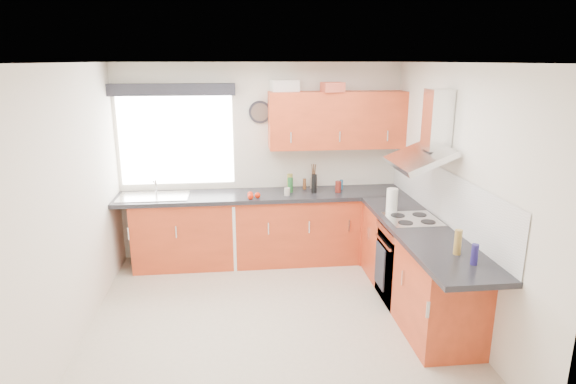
{
  "coord_description": "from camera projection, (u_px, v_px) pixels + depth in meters",
  "views": [
    {
      "loc": [
        -0.32,
        -4.29,
        2.52
      ],
      "look_at": [
        0.25,
        0.85,
        1.1
      ],
      "focal_mm": 30.0,
      "sensor_mm": 36.0,
      "label": 1
    }
  ],
  "objects": [
    {
      "name": "base_cab_right",
      "position": [
        416.0,
        268.0,
        5.0
      ],
      "size": [
        0.58,
        2.1,
        0.86
      ],
      "primitive_type": "cube",
      "color": "#AE391A",
      "rests_on": "ground_plane"
    },
    {
      "name": "sink",
      "position": [
        153.0,
        194.0,
        5.86
      ],
      "size": [
        0.84,
        0.46,
        0.1
      ],
      "primitive_type": null,
      "color": "silver",
      "rests_on": "worktop_back"
    },
    {
      "name": "tomato_cluster",
      "position": [
        253.0,
        195.0,
        5.79
      ],
      "size": [
        0.19,
        0.19,
        0.07
      ],
      "primitive_type": null,
      "rotation": [
        0.0,
        0.0,
        -0.25
      ],
      "color": "red",
      "rests_on": "worktop_back"
    },
    {
      "name": "jar_2",
      "position": [
        287.0,
        192.0,
        5.92
      ],
      "size": [
        0.07,
        0.07,
        0.09
      ],
      "primitive_type": "cylinder",
      "color": "#B1A797",
      "rests_on": "worktop_back"
    },
    {
      "name": "ground_plane",
      "position": [
        273.0,
        321.0,
        4.81
      ],
      "size": [
        3.6,
        3.6,
        0.0
      ],
      "primitive_type": "plane",
      "color": "beige"
    },
    {
      "name": "hob_plate",
      "position": [
        413.0,
        219.0,
        5.02
      ],
      "size": [
        0.52,
        0.52,
        0.01
      ],
      "primitive_type": "cube",
      "color": "silver",
      "rests_on": "worktop_right"
    },
    {
      "name": "extractor_hood",
      "position": [
        428.0,
        138.0,
        4.8
      ],
      "size": [
        0.52,
        0.78,
        0.66
      ],
      "primitive_type": null,
      "color": "silver",
      "rests_on": "wall_right"
    },
    {
      "name": "worktop_back",
      "position": [
        262.0,
        195.0,
        6.02
      ],
      "size": [
        3.6,
        0.62,
        0.05
      ],
      "primitive_type": "cube",
      "color": "black",
      "rests_on": "base_cab_back"
    },
    {
      "name": "wall_front",
      "position": [
        296.0,
        290.0,
        2.76
      ],
      "size": [
        3.6,
        0.02,
        2.5
      ],
      "primitive_type": "cube",
      "color": "silver",
      "rests_on": "ground_plane"
    },
    {
      "name": "base_cab_back",
      "position": [
        255.0,
        230.0,
        6.14
      ],
      "size": [
        3.0,
        0.58,
        0.86
      ],
      "primitive_type": "cube",
      "color": "#AE391A",
      "rests_on": "ground_plane"
    },
    {
      "name": "wall_right",
      "position": [
        456.0,
        196.0,
        4.67
      ],
      "size": [
        0.02,
        3.6,
        2.5
      ],
      "primitive_type": "cube",
      "color": "silver",
      "rests_on": "ground_plane"
    },
    {
      "name": "storage_box",
      "position": [
        333.0,
        87.0,
        5.78
      ],
      "size": [
        0.28,
        0.24,
        0.11
      ],
      "primitive_type": "cube",
      "rotation": [
        0.0,
        0.0,
        0.14
      ],
      "color": "#B4452E",
      "rests_on": "upper_cabinets"
    },
    {
      "name": "kitchen_roll",
      "position": [
        392.0,
        201.0,
        5.24
      ],
      "size": [
        0.14,
        0.14,
        0.27
      ],
      "primitive_type": "cylinder",
      "rotation": [
        0.0,
        0.0,
        0.16
      ],
      "color": "white",
      "rests_on": "worktop_right"
    },
    {
      "name": "jar_3",
      "position": [
        290.0,
        185.0,
        6.05
      ],
      "size": [
        0.07,
        0.07,
        0.19
      ],
      "primitive_type": "cylinder",
      "color": "#1E5624",
      "rests_on": "worktop_back"
    },
    {
      "name": "oven",
      "position": [
        410.0,
        263.0,
        5.15
      ],
      "size": [
        0.56,
        0.58,
        0.85
      ],
      "primitive_type": "cube",
      "color": "black",
      "rests_on": "ground_plane"
    },
    {
      "name": "splashback",
      "position": [
        441.0,
        194.0,
        4.98
      ],
      "size": [
        0.01,
        3.0,
        0.54
      ],
      "primitive_type": "cube",
      "color": "white",
      "rests_on": "wall_right"
    },
    {
      "name": "base_cab_corner",
      "position": [
        377.0,
        225.0,
        6.3
      ],
      "size": [
        0.6,
        0.6,
        0.86
      ],
      "primitive_type": "cube",
      "color": "#AE391A",
      "rests_on": "ground_plane"
    },
    {
      "name": "jar_0",
      "position": [
        338.0,
        187.0,
        6.05
      ],
      "size": [
        0.08,
        0.08,
        0.14
      ],
      "primitive_type": "cylinder",
      "color": "maroon",
      "rests_on": "worktop_back"
    },
    {
      "name": "jar_6",
      "position": [
        314.0,
        184.0,
        6.01
      ],
      "size": [
        0.07,
        0.07,
        0.24
      ],
      "primitive_type": "cylinder",
      "color": "black",
      "rests_on": "worktop_back"
    },
    {
      "name": "utensil_pot",
      "position": [
        314.0,
        183.0,
        6.26
      ],
      "size": [
        0.1,
        0.1,
        0.13
      ],
      "primitive_type": "cylinder",
      "rotation": [
        0.0,
        0.0,
        -0.04
      ],
      "color": "gray",
      "rests_on": "worktop_back"
    },
    {
      "name": "jar_4",
      "position": [
        290.0,
        182.0,
        6.16
      ],
      "size": [
        0.07,
        0.07,
        0.21
      ],
      "primitive_type": "cylinder",
      "color": "olive",
      "rests_on": "worktop_back"
    },
    {
      "name": "bottle_1",
      "position": [
        458.0,
        242.0,
        4.1
      ],
      "size": [
        0.06,
        0.06,
        0.22
      ],
      "primitive_type": "cylinder",
      "color": "#A58139",
      "rests_on": "worktop_right"
    },
    {
      "name": "wall_back",
      "position": [
        261.0,
        162.0,
        6.21
      ],
      "size": [
        3.6,
        0.02,
        2.5
      ],
      "primitive_type": "cube",
      "color": "silver",
      "rests_on": "ground_plane"
    },
    {
      "name": "upper_cabinets",
      "position": [
        337.0,
        120.0,
        5.99
      ],
      "size": [
        1.7,
        0.35,
        0.7
      ],
      "primitive_type": "cube",
      "color": "#AE391A",
      "rests_on": "wall_back"
    },
    {
      "name": "casserole",
      "position": [
        284.0,
        86.0,
        5.9
      ],
      "size": [
        0.36,
        0.28,
        0.14
      ],
      "primitive_type": "cube",
      "rotation": [
        0.0,
        0.0,
        0.15
      ],
      "color": "white",
      "rests_on": "upper_cabinets"
    },
    {
      "name": "window",
      "position": [
        176.0,
        141.0,
        6.01
      ],
      "size": [
        1.4,
        0.02,
        1.1
      ],
      "primitive_type": "cube",
      "color": "white",
      "rests_on": "wall_back"
    },
    {
      "name": "wall_left",
      "position": [
        71.0,
        208.0,
        4.29
      ],
      "size": [
        0.02,
        3.6,
        2.5
      ],
      "primitive_type": "cube",
      "color": "silver",
      "rests_on": "ground_plane"
    },
    {
      "name": "ceiling",
      "position": [
        270.0,
        63.0,
        4.15
      ],
      "size": [
        3.6,
        3.6,
        0.02
      ],
      "primitive_type": "cube",
      "color": "white",
      "rests_on": "wall_back"
    },
    {
      "name": "washing_machine",
      "position": [
        216.0,
        232.0,
        6.1
      ],
      "size": [
        0.63,
        0.61,
        0.83
      ],
      "primitive_type": "cube",
      "rotation": [
        0.0,
        0.0,
        -0.11
      ],
      "color": "white",
      "rests_on": "ground_plane"
    },
    {
      "name": "wall_clock",
      "position": [
        260.0,
        112.0,
        6.0
      ],
      "size": [
        0.28,
        0.04,
        0.28
      ],
      "primitive_type": "cylinder",
      "rotation": [
        1.57,
        0.0,
        0.0
      ],
      "color": "#212128",
      "rests_on": "wall_back"
    },
    {
      "name": "bottle_0",
      "position": [
        475.0,
        254.0,
        3.9
      ],
      "size": [
        0.06,
        0.06,
        0.17
      ],
      "primitive_type": "cylinder",
      "color": "navy",
      "rests_on": "worktop_right"
    },
    {
      "name": "jar_1",
      "position": [
        304.0,
        184.0,
        6.2
      ],
      "size": [
        0.04,
        0.04,
        0.14
      ],
      "primitive_type": "cylinder",
      "color": "brown",
      "rests_on": "worktop_back"
    },
    {
      "name": "window_blind",
      "position": [
        172.0,
        90.0,
        5.75
      ],
      "size": [
        1.5,
        0.18,
        0.14
      ],
      "primitive_type": "cube",
      "color": "#212128",
      "rests_on": "wall_back"
    },
    {
      "name": "worktop_right",
      "position": [
        423.0,
        232.0,
        4.74
      ],
      "size": [
        0.62,
        2.42,
        0.05
      ],
      "primitive_type": "cube",
      "color": "black",
      "rests_on": "base_cab_right"
    },
    {
      "name": "jar_5",
      "position": [
        341.0,
        185.0,
        6.19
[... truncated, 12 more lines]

